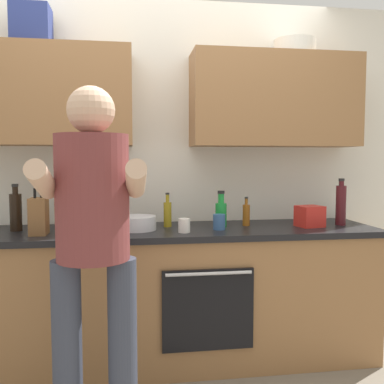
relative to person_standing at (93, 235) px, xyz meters
The scene contains 16 objects.
ground_plane 1.32m from the person_standing, 62.35° to the left, with size 12.00×12.00×0.00m, color #756B5B.
back_wall_unit 1.21m from the person_standing, 68.97° to the left, with size 4.00×0.38×2.50m.
counter 1.02m from the person_standing, 62.26° to the left, with size 2.84×0.67×0.90m.
person_standing is the anchor object (origin of this frame).
bottle_wine 1.80m from the person_standing, 24.82° to the left, with size 0.07×0.07×0.33m.
bottle_juice 0.87m from the person_standing, 108.76° to the left, with size 0.07×0.07×0.33m.
bottle_soy 0.99m from the person_standing, 123.91° to the left, with size 0.08×0.08×0.30m.
bottle_soda 1.11m from the person_standing, 45.31° to the left, with size 0.08×0.08×0.25m.
bottle_hotsauce 0.62m from the person_standing, 106.88° to the left, with size 0.05×0.05×0.26m.
bottle_oil 0.95m from the person_standing, 63.44° to the left, with size 0.05×0.05×0.23m.
bottle_syrup 1.27m from the person_standing, 40.32° to the left, with size 0.05×0.05×0.20m.
cup_tea 1.01m from the person_standing, 42.34° to the left, with size 0.08×0.08×0.10m, color #33598C.
cup_coffee 0.79m from the person_standing, 49.93° to the left, with size 0.07×0.07×0.09m, color white.
mixing_bowl 0.78m from the person_standing, 74.03° to the left, with size 0.25×0.25×0.09m, color silver.
knife_block 0.76m from the person_standing, 119.89° to the left, with size 0.10×0.14×0.28m.
grocery_bag_crisps 1.56m from the person_standing, 27.29° to the left, with size 0.16×0.14×0.14m, color red.
Camera 1 is at (-0.23, -2.78, 1.36)m, focal length 39.83 mm.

